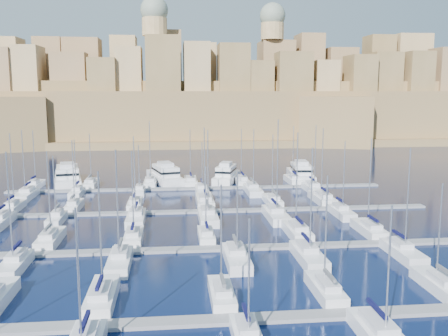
{
  "coord_description": "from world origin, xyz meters",
  "views": [
    {
      "loc": [
        -5.56,
        -78.81,
        21.91
      ],
      "look_at": [
        3.24,
        6.0,
        8.79
      ],
      "focal_mm": 40.0,
      "sensor_mm": 36.0,
      "label": 1
    }
  ],
  "objects": [
    {
      "name": "ground",
      "position": [
        0.0,
        0.0,
        0.0
      ],
      "size": [
        600.0,
        600.0,
        0.0
      ],
      "primitive_type": "plane",
      "color": "black",
      "rests_on": "ground"
    },
    {
      "name": "pontoon_near",
      "position": [
        0.0,
        -34.0,
        0.2
      ],
      "size": [
        84.0,
        2.0,
        0.4
      ],
      "primitive_type": "cube",
      "color": "slate",
      "rests_on": "ground"
    },
    {
      "name": "pontoon_mid_near",
      "position": [
        0.0,
        -12.0,
        0.2
      ],
      "size": [
        84.0,
        2.0,
        0.4
      ],
      "primitive_type": "cube",
      "color": "slate",
      "rests_on": "ground"
    },
    {
      "name": "pontoon_mid_far",
      "position": [
        0.0,
        10.0,
        0.2
      ],
      "size": [
        84.0,
        2.0,
        0.4
      ],
      "primitive_type": "cube",
      "color": "slate",
      "rests_on": "ground"
    },
    {
      "name": "pontoon_far",
      "position": [
        0.0,
        32.0,
        0.2
      ],
      "size": [
        84.0,
        2.0,
        0.4
      ],
      "primitive_type": "cube",
      "color": "slate",
      "rests_on": "ground"
    },
    {
      "name": "sailboat_2",
      "position": [
        -13.15,
        -28.41,
        0.75
      ],
      "size": [
        2.83,
        9.42,
        14.19
      ],
      "color": "white",
      "rests_on": "ground"
    },
    {
      "name": "sailboat_3",
      "position": [
        -0.64,
        -29.05,
        0.72
      ],
      "size": [
        2.43,
        8.11,
        12.7
      ],
      "color": "white",
      "rests_on": "ground"
    },
    {
      "name": "sailboat_4",
      "position": [
        10.69,
        -28.87,
        0.73
      ],
      "size": [
        2.54,
        8.48,
        13.43
      ],
      "color": "white",
      "rests_on": "ground"
    },
    {
      "name": "sailboat_5",
      "position": [
        23.62,
        -28.81,
        0.72
      ],
      "size": [
        2.58,
        8.6,
        12.34
      ],
      "color": "white",
      "rests_on": "ground"
    },
    {
      "name": "sailboat_13",
      "position": [
        -23.48,
        -6.54,
        0.74
      ],
      "size": [
        2.75,
        9.15,
        13.76
      ],
      "color": "white",
      "rests_on": "ground"
    },
    {
      "name": "sailboat_14",
      "position": [
        -11.49,
        -6.87,
        0.74
      ],
      "size": [
        2.54,
        8.48,
        13.69
      ],
      "color": "white",
      "rests_on": "ground"
    },
    {
      "name": "sailboat_15",
      "position": [
        -0.8,
        -7.32,
        0.71
      ],
      "size": [
        2.27,
        7.56,
        11.34
      ],
      "color": "white",
      "rests_on": "ground"
    },
    {
      "name": "sailboat_16",
      "position": [
        13.22,
        -6.16,
        0.77
      ],
      "size": [
        2.98,
        9.92,
        16.09
      ],
      "color": "white",
      "rests_on": "ground"
    },
    {
      "name": "sailboat_17",
      "position": [
        24.64,
        -6.47,
        0.76
      ],
      "size": [
        2.79,
        9.29,
        15.16
      ],
      "color": "white",
      "rests_on": "ground"
    },
    {
      "name": "sailboat_19",
      "position": [
        -25.25,
        -17.25,
        0.75
      ],
      "size": [
        2.61,
        8.71,
        15.15
      ],
      "color": "white",
      "rests_on": "ground"
    },
    {
      "name": "sailboat_20",
      "position": [
        -12.43,
        -17.47,
        0.76
      ],
      "size": [
        2.75,
        9.17,
        15.25
      ],
      "color": "white",
      "rests_on": "ground"
    },
    {
      "name": "sailboat_21",
      "position": [
        2.4,
        -17.67,
        0.74
      ],
      "size": [
        2.88,
        9.58,
        12.62
      ],
      "color": "white",
      "rests_on": "ground"
    },
    {
      "name": "sailboat_22",
      "position": [
        11.85,
        -17.78,
        0.76
      ],
      "size": [
        2.94,
        9.79,
        15.27
      ],
      "color": "white",
      "rests_on": "ground"
    },
    {
      "name": "sailboat_23",
      "position": [
        24.83,
        -17.5,
        0.75
      ],
      "size": [
        2.77,
        9.22,
        15.02
      ],
      "color": "white",
      "rests_on": "ground"
    },
    {
      "name": "sailboat_24",
      "position": [
        -35.13,
        14.99,
        0.75
      ],
      "size": [
        2.45,
        8.18,
        14.62
      ],
      "color": "white",
      "rests_on": "ground"
    },
    {
      "name": "sailboat_25",
      "position": [
        -24.1,
        14.89,
        0.73
      ],
      "size": [
        2.4,
        8.0,
        13.31
      ],
      "color": "white",
      "rests_on": "ground"
    },
    {
      "name": "sailboat_26",
      "position": [
        -12.87,
        15.17,
        0.74
      ],
      "size": [
        2.56,
        8.55,
        13.85
      ],
      "color": "white",
      "rests_on": "ground"
    },
    {
      "name": "sailboat_27",
      "position": [
        0.53,
        16.16,
        0.77
      ],
      "size": [
        3.17,
        10.58,
        15.36
      ],
      "color": "white",
      "rests_on": "ground"
    },
    {
      "name": "sailboat_28",
      "position": [
        13.8,
        15.33,
        0.74
      ],
      "size": [
        2.67,
        8.89,
        14.0
      ],
      "color": "white",
      "rests_on": "ground"
    },
    {
      "name": "sailboat_29",
      "position": [
        24.02,
        16.09,
        0.76
      ],
      "size": [
        3.13,
        10.43,
        15.01
      ],
      "color": "white",
      "rests_on": "ground"
    },
    {
      "name": "sailboat_31",
      "position": [
        -25.19,
        5.32,
        0.71
      ],
      "size": [
        2.27,
        7.57,
        11.76
      ],
      "color": "white",
      "rests_on": "ground"
    },
    {
      "name": "sailboat_32",
      "position": [
        -11.9,
        4.23,
        0.74
      ],
      "size": [
        2.93,
        9.78,
        13.29
      ],
      "color": "white",
      "rests_on": "ground"
    },
    {
      "name": "sailboat_33",
      "position": [
        0.25,
        3.96,
        0.77
      ],
      "size": [
        3.1,
        10.34,
        15.85
      ],
      "color": "white",
      "rests_on": "ground"
    },
    {
      "name": "sailboat_34",
      "position": [
        12.05,
        3.82,
        0.79
      ],
      "size": [
        3.19,
        10.62,
        17.58
      ],
      "color": "white",
      "rests_on": "ground"
    },
    {
      "name": "sailboat_35",
      "position": [
        24.1,
        4.78,
        0.74
      ],
      "size": [
        2.6,
        8.65,
        13.69
      ],
      "color": "white",
      "rests_on": "ground"
    },
    {
      "name": "sailboat_36",
      "position": [
        -37.0,
        37.1,
        0.73
      ],
      "size": [
        2.52,
        8.42,
        13.48
      ],
      "color": "white",
      "rests_on": "ground"
    },
    {
      "name": "sailboat_37",
      "position": [
        -24.57,
        37.46,
        0.73
      ],
      "size": [
        2.75,
        9.16,
        12.61
      ],
      "color": "white",
      "rests_on": "ground"
    },
    {
      "name": "sailboat_38",
      "position": [
        -10.87,
        37.59,
        0.76
      ],
      "size": [
        2.83,
        9.42,
        15.37
      ],
      "color": "white",
      "rests_on": "ground"
    },
    {
      "name": "sailboat_39",
      "position": [
        -1.44,
        37.83,
        0.75
      ],
      "size": [
        2.97,
        9.91,
        13.35
      ],
      "color": "white",
      "rests_on": "ground"
    },
    {
      "name": "sailboat_40",
      "position": [
        10.75,
        37.63,
        0.74
      ],
      "size": [
        2.85,
        9.5,
        13.42
      ],
      "color": "white",
      "rests_on": "ground"
    },
    {
      "name": "sailboat_41",
      "position": [
        23.34,
        37.51,
        0.75
      ],
      "size": [
        2.78,
        9.26,
        14.05
      ],
      "color": "white",
      "rests_on": "ground"
    },
    {
      "name": "sailboat_42",
      "position": [
        -35.9,
        26.11,
        0.76
      ],
      "size": [
        3.01,
        10.02,
        14.54
      ],
      "color": "white",
      "rests_on": "ground"
    },
    {
      "name": "sailboat_43",
      "position": [
        -25.86,
        27.19,
        0.72
      ],
      "size": [
        2.34,
        7.82,
        12.35
      ],
      "color": "white",
      "rests_on": "ground"
    },
    {
      "name": "sailboat_44",
      "position": [
        -12.77,
        27.46,
        0.7
      ],
      "size": [
        2.18,
        7.28,
        11.02
      ],
      "color": "white",
      "rests_on": "ground"
    },
    {
      "name": "sailboat_45",
      "position": [
        0.63,
        26.72,
        0.72
      ],
      "size": [
        2.64,
        8.79,
        11.63
      ],
      "color": "white",
      "rests_on": "ground"
    },
    {
      "name": "sailboat_46",
      "position": [
        11.64,
        26.19,
        0.75
      ],
      "size": [
        2.96,
        9.86,
        14.31
      ],
      "color": "white",
      "rests_on": "ground"
    },
    {
      "name": "sailboat_47",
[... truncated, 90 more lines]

